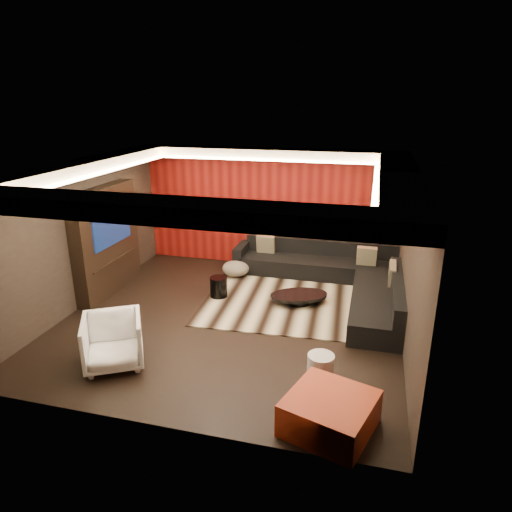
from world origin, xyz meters
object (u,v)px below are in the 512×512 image
(white_side_table, at_px, (320,370))
(sectional_sofa, at_px, (337,278))
(coffee_table, at_px, (299,299))
(armchair, at_px, (113,341))
(orange_ottoman, at_px, (330,413))
(drum_stool, at_px, (219,287))

(white_side_table, distance_m, sectional_sofa, 3.49)
(coffee_table, height_order, armchair, armchair)
(armchair, bearing_deg, orange_ottoman, -39.89)
(drum_stool, relative_size, white_side_table, 0.87)
(coffee_table, xyz_separation_m, armchair, (-2.36, -2.83, 0.28))
(armchair, bearing_deg, sectional_sofa, 21.76)
(coffee_table, xyz_separation_m, orange_ottoman, (0.96, -3.44, 0.10))
(orange_ottoman, bearing_deg, coffee_table, 105.59)
(drum_stool, xyz_separation_m, armchair, (-0.73, -2.75, 0.17))
(orange_ottoman, bearing_deg, armchair, 169.67)
(white_side_table, distance_m, armchair, 3.11)
(coffee_table, xyz_separation_m, sectional_sofa, (0.65, 0.93, 0.15))
(white_side_table, height_order, sectional_sofa, sectional_sofa)
(coffee_table, distance_m, drum_stool, 1.64)
(orange_ottoman, xyz_separation_m, sectional_sofa, (-0.31, 4.36, 0.04))
(coffee_table, bearing_deg, armchair, -129.75)
(sectional_sofa, bearing_deg, orange_ottoman, -85.98)
(orange_ottoman, distance_m, armchair, 3.38)
(armchair, bearing_deg, white_side_table, -24.52)
(drum_stool, xyz_separation_m, sectional_sofa, (2.28, 1.01, 0.04))
(white_side_table, bearing_deg, sectional_sofa, 91.39)
(drum_stool, xyz_separation_m, white_side_table, (2.37, -2.47, 0.01))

